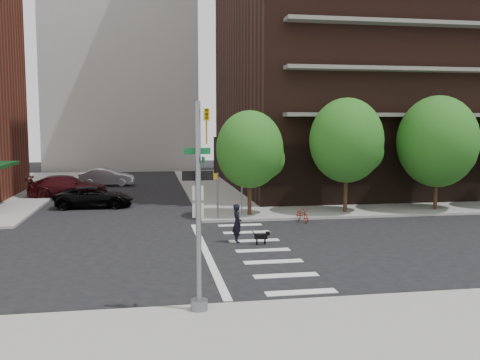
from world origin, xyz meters
The scene contains 14 objects.
ground centered at (0.00, 0.00, 0.00)m, with size 120.00×120.00×0.00m, color black.
sidewalk_ne centered at (20.50, 23.50, 0.07)m, with size 39.00×33.00×0.15m, color gray.
crosswalk centered at (2.21, 0.00, 0.01)m, with size 3.85×13.00×0.01m.
tree_a centered at (4.00, 8.50, 4.04)m, with size 4.00×4.00×5.90m.
tree_b centered at (10.00, 8.50, 4.54)m, with size 4.50×4.50×6.65m.
tree_c centered at (16.00, 8.50, 4.45)m, with size 5.00×5.00×6.80m.
traffic_signal centered at (-0.47, -7.49, 2.70)m, with size 0.90×0.75×6.00m.
pedestrian_signal centered at (2.32, 7.92, 1.85)m, with size 2.18×0.67×2.60m.
parked_car_black centered at (-5.50, 13.84, 0.71)m, with size 5.07×2.34×1.41m, color black.
parked_car_maroon centered at (-7.98, 19.30, 0.85)m, with size 5.83×2.37×1.69m, color #420F14.
parked_car_silver centered at (-5.66, 26.74, 0.80)m, with size 4.83×1.69×1.59m, color #B4B6BD.
scooter centered at (6.69, 6.50, 0.41)m, with size 0.54×1.56×0.82m, color #9F281C.
dog_walker centered at (2.15, 1.78, 0.91)m, with size 0.43×0.66×1.82m, color black.
dog centered at (3.20, 1.18, 0.37)m, with size 0.70×0.22×0.59m.
Camera 1 is at (-1.85, -22.50, 5.49)m, focal length 40.00 mm.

